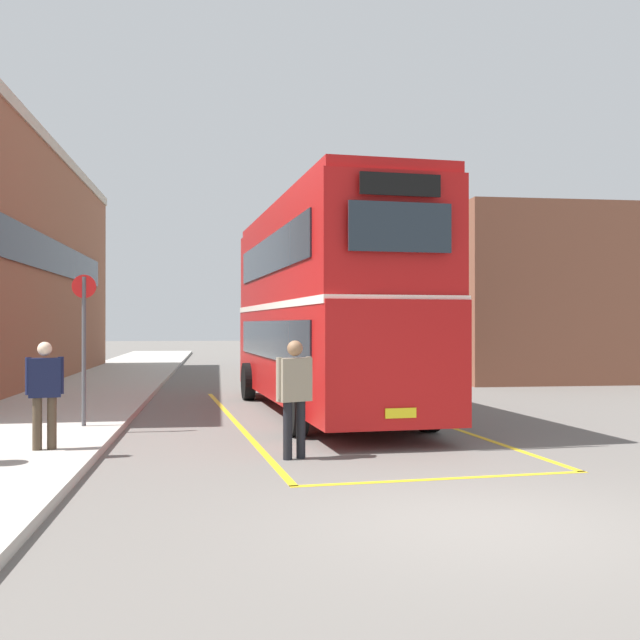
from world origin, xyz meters
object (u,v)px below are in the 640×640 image
(bus_stop_sign, at_px, (84,335))
(single_deck_bus, at_px, (333,332))
(double_decker_bus, at_px, (323,304))
(pedestrian_boarding, at_px, (294,389))
(pedestrian_waiting_near, at_px, (45,388))

(bus_stop_sign, bearing_deg, single_deck_bus, 70.53)
(double_decker_bus, bearing_deg, single_deck_bus, 80.62)
(pedestrian_boarding, xyz_separation_m, pedestrian_waiting_near, (-3.76, 0.53, 0.03))
(double_decker_bus, xyz_separation_m, pedestrian_boarding, (-1.24, -5.68, -1.46))
(double_decker_bus, relative_size, single_deck_bus, 1.13)
(double_decker_bus, distance_m, pedestrian_boarding, 5.99)
(pedestrian_waiting_near, bearing_deg, double_decker_bus, 45.85)
(double_decker_bus, height_order, bus_stop_sign, double_decker_bus)
(pedestrian_waiting_near, distance_m, bus_stop_sign, 2.74)
(single_deck_bus, xyz_separation_m, bus_stop_sign, (-8.37, -23.68, 0.20))
(double_decker_bus, height_order, single_deck_bus, double_decker_bus)
(double_decker_bus, xyz_separation_m, bus_stop_sign, (-4.88, -2.52, -0.68))
(double_decker_bus, bearing_deg, bus_stop_sign, -152.69)
(pedestrian_boarding, xyz_separation_m, bus_stop_sign, (-3.64, 3.16, 0.78))
(single_deck_bus, distance_m, bus_stop_sign, 25.12)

